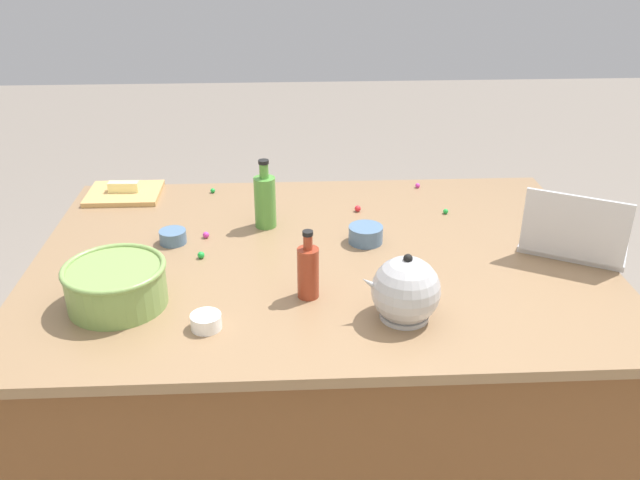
{
  "coord_description": "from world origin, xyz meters",
  "views": [
    {
      "loc": [
        0.09,
        1.84,
        1.88
      ],
      "look_at": [
        0.0,
        0.0,
        0.95
      ],
      "focal_mm": 37.98,
      "sensor_mm": 36.0,
      "label": 1
    }
  ],
  "objects_px": {
    "laptop": "(574,239)",
    "ramekin_wide": "(206,321)",
    "butter_stick_left": "(124,187)",
    "ramekin_medium": "(366,234)",
    "mixing_bowl_large": "(116,284)",
    "ramekin_small": "(173,237)",
    "cutting_board": "(124,193)",
    "bottle_olive": "(265,200)",
    "kettle": "(405,291)",
    "bottle_soy": "(308,271)"
  },
  "relations": [
    {
      "from": "ramekin_wide",
      "to": "bottle_olive",
      "type": "bearing_deg",
      "value": -102.97
    },
    {
      "from": "bottle_olive",
      "to": "ramekin_small",
      "type": "relative_size",
      "value": 2.74
    },
    {
      "from": "kettle",
      "to": "ramekin_medium",
      "type": "relative_size",
      "value": 1.95
    },
    {
      "from": "cutting_board",
      "to": "ramekin_small",
      "type": "relative_size",
      "value": 3.09
    },
    {
      "from": "bottle_olive",
      "to": "cutting_board",
      "type": "distance_m",
      "value": 0.61
    },
    {
      "from": "mixing_bowl_large",
      "to": "ramekin_small",
      "type": "relative_size",
      "value": 3.22
    },
    {
      "from": "cutting_board",
      "to": "ramekin_small",
      "type": "distance_m",
      "value": 0.46
    },
    {
      "from": "kettle",
      "to": "butter_stick_left",
      "type": "bearing_deg",
      "value": -43.8
    },
    {
      "from": "laptop",
      "to": "bottle_olive",
      "type": "xyz_separation_m",
      "value": [
        0.95,
        -0.24,
        0.05
      ]
    },
    {
      "from": "cutting_board",
      "to": "ramekin_small",
      "type": "height_order",
      "value": "ramekin_small"
    },
    {
      "from": "bottle_soy",
      "to": "ramekin_wide",
      "type": "xyz_separation_m",
      "value": [
        0.27,
        0.14,
        -0.06
      ]
    },
    {
      "from": "mixing_bowl_large",
      "to": "butter_stick_left",
      "type": "relative_size",
      "value": 2.49
    },
    {
      "from": "ramekin_wide",
      "to": "mixing_bowl_large",
      "type": "bearing_deg",
      "value": -26.93
    },
    {
      "from": "kettle",
      "to": "ramekin_small",
      "type": "distance_m",
      "value": 0.82
    },
    {
      "from": "mixing_bowl_large",
      "to": "ramekin_wide",
      "type": "height_order",
      "value": "mixing_bowl_large"
    },
    {
      "from": "kettle",
      "to": "butter_stick_left",
      "type": "xyz_separation_m",
      "value": [
        0.9,
        -0.86,
        -0.04
      ]
    },
    {
      "from": "cutting_board",
      "to": "mixing_bowl_large",
      "type": "bearing_deg",
      "value": 100.52
    },
    {
      "from": "ramekin_small",
      "to": "laptop",
      "type": "bearing_deg",
      "value": 174.11
    },
    {
      "from": "mixing_bowl_large",
      "to": "ramekin_small",
      "type": "xyz_separation_m",
      "value": [
        -0.09,
        -0.37,
        -0.04
      ]
    },
    {
      "from": "laptop",
      "to": "cutting_board",
      "type": "height_order",
      "value": "laptop"
    },
    {
      "from": "laptop",
      "to": "butter_stick_left",
      "type": "distance_m",
      "value": 1.57
    },
    {
      "from": "bottle_soy",
      "to": "cutting_board",
      "type": "bearing_deg",
      "value": -48.69
    },
    {
      "from": "laptop",
      "to": "ramekin_wide",
      "type": "relative_size",
      "value": 4.78
    },
    {
      "from": "mixing_bowl_large",
      "to": "bottle_soy",
      "type": "distance_m",
      "value": 0.51
    },
    {
      "from": "bottle_olive",
      "to": "cutting_board",
      "type": "relative_size",
      "value": 0.89
    },
    {
      "from": "butter_stick_left",
      "to": "cutting_board",
      "type": "bearing_deg",
      "value": 0.0
    },
    {
      "from": "laptop",
      "to": "ramekin_small",
      "type": "xyz_separation_m",
      "value": [
        1.25,
        -0.13,
        -0.03
      ]
    },
    {
      "from": "bottle_soy",
      "to": "laptop",
      "type": "bearing_deg",
      "value": -165.16
    },
    {
      "from": "ramekin_small",
      "to": "ramekin_medium",
      "type": "xyz_separation_m",
      "value": [
        -0.61,
        0.03,
        0.01
      ]
    },
    {
      "from": "bottle_soy",
      "to": "butter_stick_left",
      "type": "relative_size",
      "value": 1.81
    },
    {
      "from": "ramekin_medium",
      "to": "ramekin_wide",
      "type": "bearing_deg",
      "value": 45.36
    },
    {
      "from": "bottle_soy",
      "to": "ramekin_small",
      "type": "height_order",
      "value": "bottle_soy"
    },
    {
      "from": "mixing_bowl_large",
      "to": "ramekin_wide",
      "type": "relative_size",
      "value": 3.47
    },
    {
      "from": "bottle_olive",
      "to": "ramekin_medium",
      "type": "xyz_separation_m",
      "value": [
        -0.32,
        0.14,
        -0.07
      ]
    },
    {
      "from": "bottle_olive",
      "to": "butter_stick_left",
      "type": "relative_size",
      "value": 2.12
    },
    {
      "from": "mixing_bowl_large",
      "to": "bottle_soy",
      "type": "height_order",
      "value": "bottle_soy"
    },
    {
      "from": "bottle_olive",
      "to": "ramekin_small",
      "type": "xyz_separation_m",
      "value": [
        0.29,
        0.11,
        -0.07
      ]
    },
    {
      "from": "laptop",
      "to": "cutting_board",
      "type": "distance_m",
      "value": 1.57
    },
    {
      "from": "kettle",
      "to": "cutting_board",
      "type": "distance_m",
      "value": 1.25
    },
    {
      "from": "ramekin_wide",
      "to": "ramekin_medium",
      "type": "bearing_deg",
      "value": -134.64
    },
    {
      "from": "ramekin_small",
      "to": "cutting_board",
      "type": "bearing_deg",
      "value": -59.33
    },
    {
      "from": "mixing_bowl_large",
      "to": "ramekin_wide",
      "type": "xyz_separation_m",
      "value": [
        -0.25,
        0.13,
        -0.04
      ]
    },
    {
      "from": "bottle_olive",
      "to": "ramekin_wide",
      "type": "bearing_deg",
      "value": 77.03
    },
    {
      "from": "butter_stick_left",
      "to": "ramekin_medium",
      "type": "distance_m",
      "value": 0.95
    },
    {
      "from": "laptop",
      "to": "mixing_bowl_large",
      "type": "bearing_deg",
      "value": 10.02
    },
    {
      "from": "bottle_soy",
      "to": "ramekin_medium",
      "type": "bearing_deg",
      "value": -121.15
    },
    {
      "from": "laptop",
      "to": "ramekin_medium",
      "type": "bearing_deg",
      "value": -9.17
    },
    {
      "from": "ramekin_medium",
      "to": "kettle",
      "type": "bearing_deg",
      "value": 96.8
    },
    {
      "from": "bottle_olive",
      "to": "kettle",
      "type": "height_order",
      "value": "bottle_olive"
    },
    {
      "from": "cutting_board",
      "to": "ramekin_medium",
      "type": "relative_size",
      "value": 2.41
    }
  ]
}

